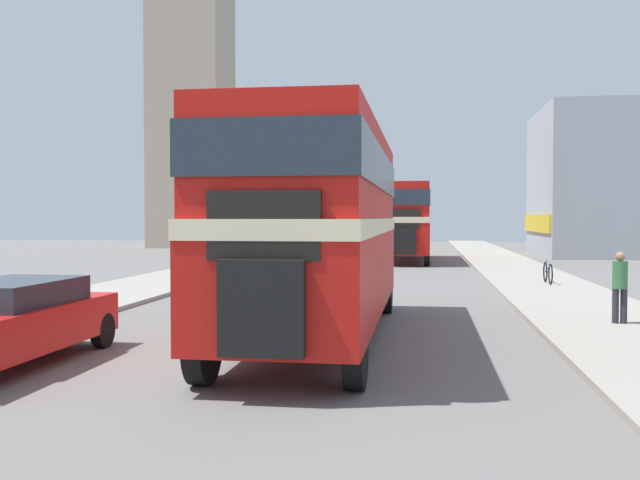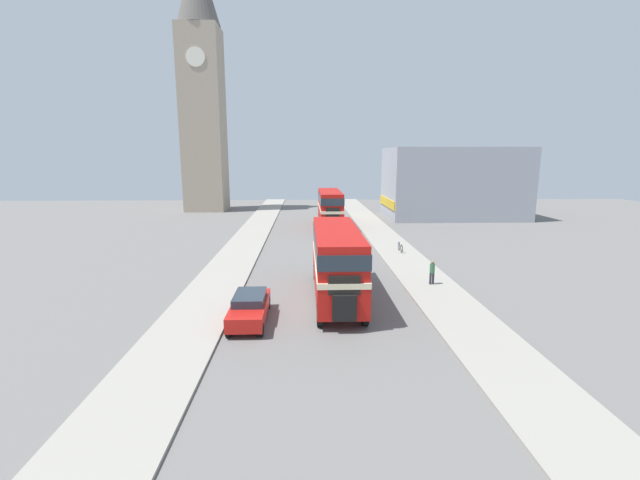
% 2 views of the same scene
% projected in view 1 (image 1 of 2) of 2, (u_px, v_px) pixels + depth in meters
% --- Properties ---
extents(ground_plane, '(120.00, 120.00, 0.00)m').
position_uv_depth(ground_plane, '(262.00, 361.00, 11.88)').
color(ground_plane, slate).
extents(double_decker_bus, '(2.50, 10.25, 4.07)m').
position_uv_depth(double_decker_bus, '(320.00, 215.00, 14.00)').
color(double_decker_bus, '#B2140F').
rests_on(double_decker_bus, ground_plane).
extents(bus_distant, '(2.49, 10.37, 4.17)m').
position_uv_depth(bus_distant, '(407.00, 216.00, 39.29)').
color(bus_distant, '#B2140F').
rests_on(bus_distant, ground_plane).
extents(car_parked_near, '(1.69, 4.60, 1.38)m').
position_uv_depth(car_parked_near, '(8.00, 322.00, 11.40)').
color(car_parked_near, red).
rests_on(car_parked_near, ground_plane).
extents(pedestrian_walking, '(0.31, 0.31, 1.54)m').
position_uv_depth(pedestrian_walking, '(620.00, 283.00, 15.29)').
color(pedestrian_walking, '#282833').
rests_on(pedestrian_walking, sidewalk_right).
extents(bicycle_on_pavement, '(0.05, 1.76, 0.78)m').
position_uv_depth(bicycle_on_pavement, '(548.00, 273.00, 24.67)').
color(bicycle_on_pavement, black).
rests_on(bicycle_on_pavement, sidewalk_right).
extents(church_tower, '(6.10, 6.10, 37.10)m').
position_uv_depth(church_tower, '(191.00, 14.00, 57.69)').
color(church_tower, tan).
rests_on(church_tower, ground_plane).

